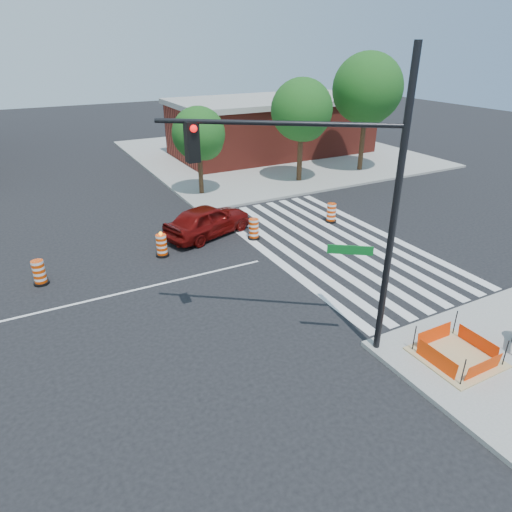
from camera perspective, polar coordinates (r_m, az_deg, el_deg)
name	(u,v)px	position (r m, az deg, el deg)	size (l,w,h in m)	color
ground	(95,299)	(18.38, -19.46, -5.13)	(120.00, 120.00, 0.00)	black
sidewalk_ne	(271,153)	(40.24, 1.92, 12.73)	(22.00, 22.00, 0.15)	gray
crosswalk_east	(330,244)	(22.20, 9.24, 1.47)	(6.75, 13.50, 0.01)	silver
lane_centerline	(95,299)	(18.37, -19.46, -5.12)	(14.00, 0.12, 0.01)	silver
excavation_pit	(456,356)	(15.39, 23.75, -11.37)	(2.20, 2.20, 0.90)	tan
brick_storefront	(272,126)	(39.81, 1.97, 15.88)	(16.50, 8.50, 4.60)	maroon
red_coupe	(208,220)	(22.79, -6.04, 4.46)	(1.88, 4.67, 1.59)	#620A08
signal_pole_se	(329,184)	(12.66, 9.10, 8.86)	(5.47, 3.97, 8.75)	black
tree_north_c	(199,137)	(28.49, -7.11, 14.59)	(3.22, 3.19, 5.43)	#382314
tree_north_d	(302,113)	(31.18, 5.76, 17.31)	(4.01, 4.01, 6.81)	#382314
tree_north_e	(367,93)	(34.64, 13.73, 19.22)	(4.87, 4.87, 8.29)	#382314
median_drum_2	(39,273)	(20.12, -25.45, -1.96)	(0.60, 0.60, 1.02)	black
median_drum_3	(162,246)	(20.98, -11.70, 1.24)	(0.60, 0.60, 1.18)	black
median_drum_4	(254,230)	(22.37, -0.29, 3.32)	(0.60, 0.60, 1.02)	black
median_drum_5	(331,213)	(24.85, 9.38, 5.27)	(0.60, 0.60, 1.02)	black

